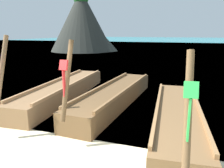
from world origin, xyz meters
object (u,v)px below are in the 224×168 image
at_px(longtail_boat_violet_ribbon, 63,91).
at_px(longtail_boat_red_ribbon, 115,96).
at_px(longtail_boat_green_ribbon, 177,117).
at_px(karst_rock, 83,22).

distance_m(longtail_boat_violet_ribbon, longtail_boat_red_ribbon, 2.31).
bearing_deg(longtail_boat_red_ribbon, longtail_boat_green_ribbon, -29.66).
bearing_deg(karst_rock, longtail_boat_green_ribbon, -58.32).
height_order(longtail_boat_green_ribbon, karst_rock, karst_rock).
height_order(longtail_boat_red_ribbon, karst_rock, karst_rock).
xyz_separation_m(longtail_boat_violet_ribbon, karst_rock, (-10.02, 22.36, 3.76)).
bearing_deg(karst_rock, longtail_boat_violet_ribbon, -65.86).
xyz_separation_m(longtail_boat_violet_ribbon, longtail_boat_green_ribbon, (4.69, -1.48, -0.03)).
relative_size(longtail_boat_green_ribbon, karst_rock, 0.67).
bearing_deg(karst_rock, longtail_boat_red_ribbon, -61.26).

